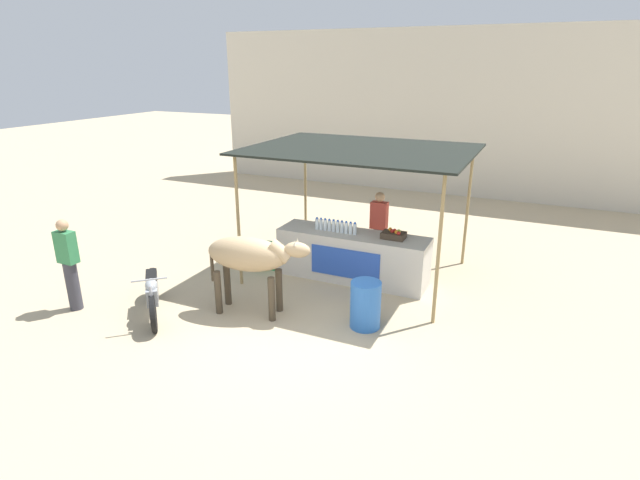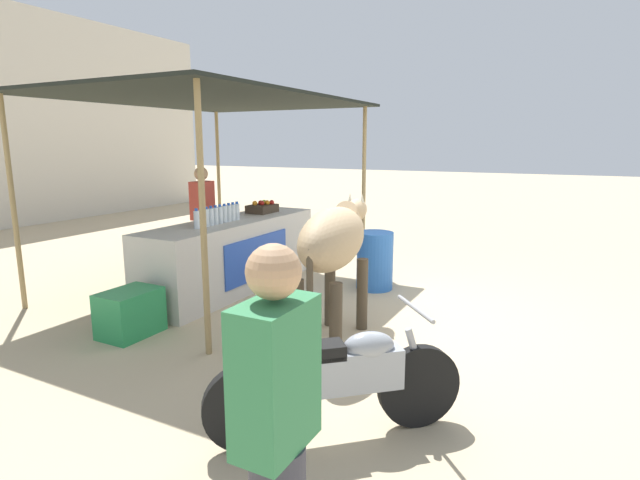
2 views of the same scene
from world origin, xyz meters
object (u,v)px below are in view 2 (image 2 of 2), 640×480
fruit_crate (262,208)px  cow (335,242)px  water_barrel (375,261)px  passerby_on_street (277,453)px  motorcycle_parked (340,378)px  stall_counter (233,254)px  vendor_behind_counter (203,221)px  cooler_box (130,313)px

fruit_crate → cow: bearing=-131.2°
water_barrel → passerby_on_street: bearing=-162.7°
motorcycle_parked → stall_counter: bearing=48.2°
stall_counter → motorcycle_parked: stall_counter is taller
fruit_crate → vendor_behind_counter: vendor_behind_counter is taller
vendor_behind_counter → motorcycle_parked: 4.60m
cooler_box → passerby_on_street: passerby_on_street is taller
cooler_box → cow: 2.29m
stall_counter → vendor_behind_counter: 0.88m
water_barrel → cow: (-1.95, -0.33, 0.64)m
cooler_box → passerby_on_street: bearing=-123.3°
stall_counter → vendor_behind_counter: size_ratio=1.82×
vendor_behind_counter → cow: vendor_behind_counter is taller
vendor_behind_counter → water_barrel: bearing=-76.1°
water_barrel → motorcycle_parked: motorcycle_parked is taller
motorcycle_parked → passerby_on_street: 1.53m
cow → fruit_crate: bearing=48.8°
stall_counter → motorcycle_parked: (-2.55, -2.85, -0.05)m
motorcycle_parked → water_barrel: bearing=17.9°
fruit_crate → cooler_box: fruit_crate is taller
cow → motorcycle_parked: (-1.50, -0.78, -0.60)m
passerby_on_street → fruit_crate: bearing=34.7°
stall_counter → passerby_on_street: bearing=-140.6°
water_barrel → cow: 2.07m
water_barrel → motorcycle_parked: 3.62m
fruit_crate → cooler_box: bearing=-176.8°
cooler_box → stall_counter: bearing=2.9°
vendor_behind_counter → passerby_on_street: 5.84m
stall_counter → vendor_behind_counter: vendor_behind_counter is taller
vendor_behind_counter → passerby_on_street: same height
cow → passerby_on_street: passerby_on_street is taller
stall_counter → cow: cow is taller
fruit_crate → passerby_on_street: bearing=-145.3°
cow → vendor_behind_counter: bearing=64.8°
cooler_box → vendor_behind_counter: bearing=21.3°
stall_counter → cow: bearing=-116.9°
stall_counter → cooler_box: (-1.89, -0.10, -0.24)m
fruit_crate → water_barrel: bearing=-87.2°
cooler_box → motorcycle_parked: 2.83m
fruit_crate → passerby_on_street: 5.81m
water_barrel → motorcycle_parked: (-3.45, -1.11, 0.03)m
cooler_box → water_barrel: 3.24m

